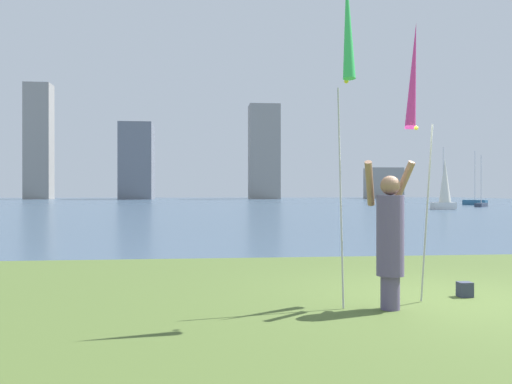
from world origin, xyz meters
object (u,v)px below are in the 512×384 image
object	(u,v)px
kite_flag_left	(348,31)
bag	(465,289)
sailboat_5	(445,186)
sailboat_4	(481,204)
kite_flag_right	(414,81)
sailboat_2	(475,202)
person	(390,236)

from	to	relation	value
kite_flag_left	bag	bearing A→B (deg)	21.68
kite_flag_left	sailboat_5	xyz separation A→B (m)	(18.67, 36.60, -1.61)
sailboat_5	sailboat_4	bearing A→B (deg)	44.24
kite_flag_right	sailboat_2	bearing A→B (deg)	60.93
kite_flag_right	sailboat_5	bearing A→B (deg)	63.99
kite_flag_right	sailboat_5	distance (m)	39.87
person	kite_flag_left	size ratio (longest dim) A/B	0.44
kite_flag_right	sailboat_5	size ratio (longest dim) A/B	0.76
sailboat_4	bag	bearing A→B (deg)	-119.05
kite_flag_left	kite_flag_right	world-z (taller)	kite_flag_left
person	kite_flag_left	distance (m)	2.69
kite_flag_left	sailboat_4	world-z (taller)	sailboat_4
kite_flag_right	bag	world-z (taller)	kite_flag_right
person	sailboat_5	bearing A→B (deg)	63.34
kite_flag_left	sailboat_2	distance (m)	57.47
person	kite_flag_left	world-z (taller)	kite_flag_left
kite_flag_right	sailboat_2	xyz separation A→B (m)	(27.26, 49.05, -2.78)
bag	sailboat_2	size ratio (longest dim) A/B	0.04
kite_flag_left	sailboat_2	world-z (taller)	sailboat_2
kite_flag_left	sailboat_4	size ratio (longest dim) A/B	0.87
bag	sailboat_2	world-z (taller)	sailboat_2
sailboat_4	kite_flag_right	bearing A→B (deg)	-119.84
sailboat_4	sailboat_5	distance (m)	9.86
kite_flag_left	sailboat_2	bearing A→B (deg)	60.27
sailboat_2	sailboat_5	distance (m)	16.54
sailboat_4	sailboat_5	xyz separation A→B (m)	(-6.96, -6.78, 1.68)
sailboat_5	bag	bearing A→B (deg)	-114.99
person	kite_flag_right	world-z (taller)	kite_flag_right
person	sailboat_5	distance (m)	40.74
person	sailboat_4	xyz separation A→B (m)	(25.03, 43.27, -0.67)
sailboat_2	sailboat_4	bearing A→B (deg)	-113.66
kite_flag_left	bag	world-z (taller)	kite_flag_left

